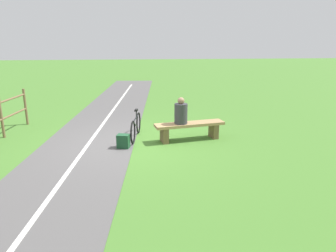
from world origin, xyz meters
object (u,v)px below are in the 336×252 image
Objects in this scene: backpack at (123,141)px; bench at (190,128)px; person_seated at (181,113)px; bicycle at (136,127)px.

bench is at bearing -164.89° from backpack.
bench is at bearing -180.00° from person_seated.
person_seated is (0.27, 0.05, 0.47)m from bench.
person_seated is 1.81m from backpack.
person_seated reaches higher than bicycle.
person_seated reaches higher than bench.
backpack is at bearing 5.24° from person_seated.
person_seated is at bearing 0.00° from bench.
bench is 1.59m from bicycle.
backpack is (1.90, 0.51, -0.18)m from bench.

